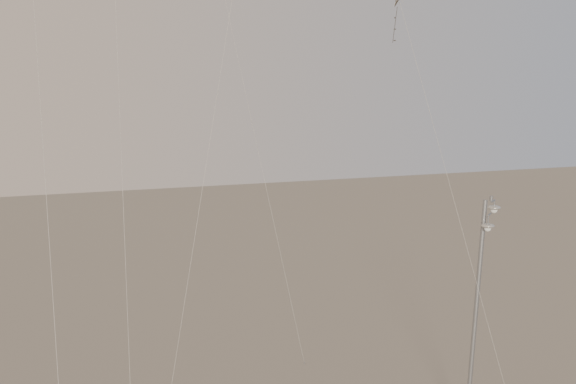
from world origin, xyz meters
name	(u,v)px	position (x,y,z in m)	size (l,w,h in m)	color
street_lamp	(478,309)	(9.69, 6.33, 5.18)	(1.57, 1.26, 9.71)	gray
kite_3	(36,31)	(-6.82, 5.16, 15.67)	(1.06, 15.67, 22.57)	maroon
kite_4	(419,77)	(8.29, 8.94, 14.32)	(1.21, 9.08, 18.00)	#34302C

